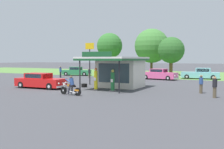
% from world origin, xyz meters
% --- Properties ---
extents(ground_plane, '(300.00, 300.00, 0.00)m').
position_xyz_m(ground_plane, '(0.00, 0.00, 0.00)').
color(ground_plane, '#424247').
extents(grass_verge_strip, '(120.00, 24.00, 0.01)m').
position_xyz_m(grass_verge_strip, '(0.00, 30.00, 0.00)').
color(grass_verge_strip, '#56843D').
rests_on(grass_verge_strip, ground).
extents(service_station_kiosk, '(4.94, 6.69, 3.56)m').
position_xyz_m(service_station_kiosk, '(1.90, 4.75, 1.80)').
color(service_station_kiosk, silver).
rests_on(service_station_kiosk, ground).
extents(gas_pump_nearside, '(0.44, 0.44, 2.09)m').
position_xyz_m(gas_pump_nearside, '(1.01, 1.64, 0.96)').
color(gas_pump_nearside, slate).
rests_on(gas_pump_nearside, ground).
extents(gas_pump_offside, '(0.44, 0.44, 1.97)m').
position_xyz_m(gas_pump_offside, '(2.79, 1.64, 0.90)').
color(gas_pump_offside, slate).
rests_on(gas_pump_offside, ground).
extents(motorcycle_with_rider, '(2.23, 0.70, 1.58)m').
position_xyz_m(motorcycle_with_rider, '(0.93, -2.10, 0.65)').
color(motorcycle_with_rider, black).
rests_on(motorcycle_with_rider, ground).
extents(featured_classic_sedan, '(5.48, 2.13, 1.51)m').
position_xyz_m(featured_classic_sedan, '(-4.79, 0.46, 0.70)').
color(featured_classic_sedan, red).
rests_on(featured_classic_sedan, ground).
extents(parked_car_back_row_far_right, '(5.34, 2.44, 1.53)m').
position_xyz_m(parked_car_back_row_far_right, '(2.47, 16.44, 0.71)').
color(parked_car_back_row_far_right, '#E55993').
rests_on(parked_car_back_row_far_right, ground).
extents(parked_car_second_row_spare, '(5.38, 3.04, 1.53)m').
position_xyz_m(parked_car_second_row_spare, '(-13.14, 18.25, 0.69)').
color(parked_car_second_row_spare, '#2D844C').
rests_on(parked_car_second_row_spare, ground).
extents(parked_car_back_row_left, '(5.14, 2.32, 1.47)m').
position_xyz_m(parked_car_back_row_left, '(-4.48, 18.98, 0.67)').
color(parked_car_back_row_left, '#2D844C').
rests_on(parked_car_back_row_left, ground).
extents(parked_car_back_row_centre, '(5.61, 2.25, 1.60)m').
position_xyz_m(parked_car_back_row_centre, '(7.50, 20.43, 0.71)').
color(parked_car_back_row_centre, '#7AC6D1').
rests_on(parked_car_back_row_centre, ground).
extents(bystander_chatting_near_pumps, '(0.34, 0.34, 1.61)m').
position_xyz_m(bystander_chatting_near_pumps, '(11.40, 1.73, 0.85)').
color(bystander_chatting_near_pumps, brown).
rests_on(bystander_chatting_near_pumps, ground).
extents(bystander_leaning_by_kiosk, '(0.39, 0.39, 1.77)m').
position_xyz_m(bystander_leaning_by_kiosk, '(-12.37, 12.92, 0.96)').
color(bystander_leaning_by_kiosk, black).
rests_on(bystander_leaning_by_kiosk, ground).
extents(bystander_standing_back_lot, '(0.34, 0.34, 1.53)m').
position_xyz_m(bystander_standing_back_lot, '(-8.10, 14.62, 0.80)').
color(bystander_standing_back_lot, brown).
rests_on(bystander_standing_back_lot, ground).
extents(bystander_strolling_foreground, '(0.34, 0.34, 1.56)m').
position_xyz_m(bystander_strolling_foreground, '(10.09, 3.86, 0.83)').
color(bystander_strolling_foreground, brown).
rests_on(bystander_strolling_foreground, ground).
extents(tree_oak_left, '(5.61, 5.61, 8.62)m').
position_xyz_m(tree_oak_left, '(-13.51, 31.23, 5.79)').
color(tree_oak_left, brown).
rests_on(tree_oak_left, ground).
extents(tree_oak_distant_spare, '(6.99, 6.99, 9.08)m').
position_xyz_m(tree_oak_distant_spare, '(-3.98, 31.68, 5.58)').
color(tree_oak_distant_spare, brown).
rests_on(tree_oak_distant_spare, ground).
extents(tree_oak_centre, '(4.69, 4.69, 6.84)m').
position_xyz_m(tree_oak_centre, '(1.28, 26.70, 4.36)').
color(tree_oak_centre, brown).
rests_on(tree_oak_centre, ground).
extents(roadside_pole_sign, '(1.10, 0.12, 4.72)m').
position_xyz_m(roadside_pole_sign, '(-2.31, 5.76, 3.23)').
color(roadside_pole_sign, black).
rests_on(roadside_pole_sign, ground).
extents(spare_tire_stack, '(0.60, 0.60, 0.36)m').
position_xyz_m(spare_tire_stack, '(-1.40, 3.28, 0.18)').
color(spare_tire_stack, black).
rests_on(spare_tire_stack, ground).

